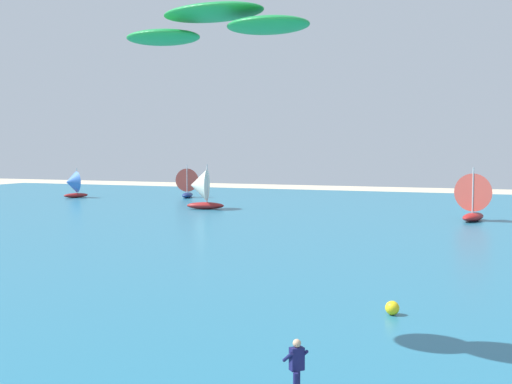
# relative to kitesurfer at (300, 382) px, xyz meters

# --- Properties ---
(ocean) EXTENTS (160.00, 90.00, 0.10)m
(ocean) POSITION_rel_kitesurfer_xyz_m (-2.89, 38.78, -0.65)
(ocean) COLOR #236B89
(ocean) RESTS_ON ground
(kitesurfer) EXTENTS (1.78, 1.79, 1.67)m
(kitesurfer) POSITION_rel_kitesurfer_xyz_m (0.00, 0.00, 0.00)
(kitesurfer) COLOR yellow
(kitesurfer) RESTS_ON ocean
(kite) EXTENTS (7.00, 3.29, 1.02)m
(kite) POSITION_rel_kitesurfer_xyz_m (-4.03, 3.37, 9.96)
(kite) COLOR #198C3F
(sailboat_far_left) EXTENTS (3.47, 3.94, 4.43)m
(sailboat_far_left) POSITION_rel_kitesurfer_xyz_m (-35.58, 62.02, 1.43)
(sailboat_far_left) COLOR navy
(sailboat_far_left) RESTS_ON ocean
(sailboat_near_shore) EXTENTS (3.26, 3.59, 3.99)m
(sailboat_near_shore) POSITION_rel_kitesurfer_xyz_m (-49.68, 55.51, 1.22)
(sailboat_near_shore) COLOR maroon
(sailboat_near_shore) RESTS_ON ocean
(sailboat_trailing) EXTENTS (3.82, 4.36, 4.91)m
(sailboat_trailing) POSITION_rel_kitesurfer_xyz_m (2.18, 46.47, 1.64)
(sailboat_trailing) COLOR maroon
(sailboat_trailing) RESTS_ON ocean
(sailboat_heeled_over) EXTENTS (4.33, 3.80, 4.88)m
(sailboat_heeled_over) POSITION_rel_kitesurfer_xyz_m (-26.43, 47.32, 1.63)
(sailboat_heeled_over) COLOR maroon
(sailboat_heeled_over) RESTS_ON ocean
(marker_buoy) EXTENTS (0.56, 0.56, 0.56)m
(marker_buoy) POSITION_rel_kitesurfer_xyz_m (0.72, 9.87, -0.32)
(marker_buoy) COLOR yellow
(marker_buoy) RESTS_ON ocean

